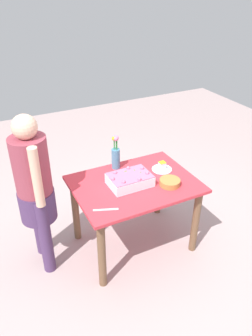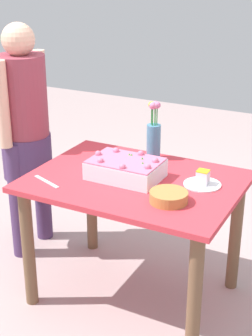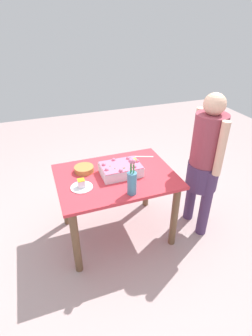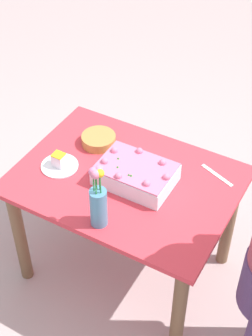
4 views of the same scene
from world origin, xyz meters
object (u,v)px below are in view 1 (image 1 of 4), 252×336
object	(u,v)px
serving_plate_with_slice	(162,168)
fruit_bowl	(170,182)
flower_vase	(116,155)
person_standing	(34,186)
sheet_cake	(130,180)
cake_knife	(106,210)

from	to	relation	value
serving_plate_with_slice	fruit_bowl	world-z (taller)	serving_plate_with_slice
flower_vase	person_standing	bearing A→B (deg)	9.91
flower_vase	fruit_bowl	world-z (taller)	flower_vase
flower_vase	sheet_cake	bearing A→B (deg)	87.65
sheet_cake	fruit_bowl	size ratio (longest dim) A/B	2.02
cake_knife	flower_vase	world-z (taller)	flower_vase
cake_knife	sheet_cake	bearing A→B (deg)	56.55
sheet_cake	flower_vase	size ratio (longest dim) A/B	1.10
person_standing	fruit_bowl	bearing A→B (deg)	-17.24
flower_vase	person_standing	size ratio (longest dim) A/B	0.23
sheet_cake	fruit_bowl	distance (m)	0.36
person_standing	cake_knife	bearing A→B (deg)	-42.80
sheet_cake	serving_plate_with_slice	world-z (taller)	sheet_cake
sheet_cake	person_standing	xyz separation A→B (m)	(0.81, -0.18, 0.06)
serving_plate_with_slice	cake_knife	bearing A→B (deg)	24.53
sheet_cake	cake_knife	distance (m)	0.43
sheet_cake	person_standing	distance (m)	0.83
flower_vase	person_standing	xyz separation A→B (m)	(0.82, 0.14, -0.03)
person_standing	serving_plate_with_slice	bearing A→B (deg)	-4.20
sheet_cake	flower_vase	xyz separation A→B (m)	(-0.01, -0.33, 0.09)
serving_plate_with_slice	flower_vase	world-z (taller)	flower_vase
serving_plate_with_slice	flower_vase	distance (m)	0.47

